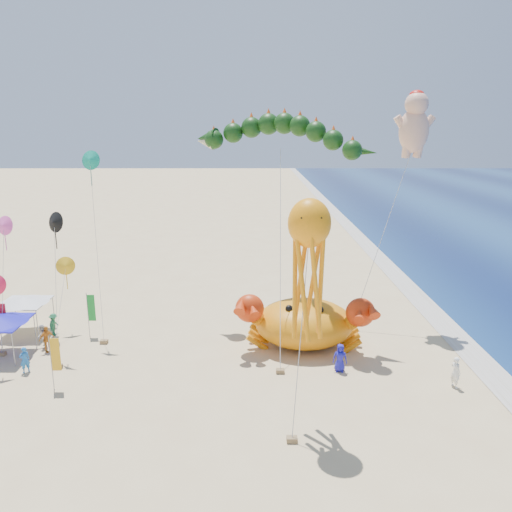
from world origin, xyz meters
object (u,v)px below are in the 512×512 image
at_px(dragon_kite, 278,140).
at_px(canopy_white, 24,300).
at_px(crab_inflatable, 304,322).
at_px(octopus_kite, 308,259).
at_px(cherub_kite, 414,123).

distance_m(dragon_kite, canopy_white, 20.94).
relative_size(crab_inflatable, dragon_kite, 0.60).
bearing_deg(octopus_kite, crab_inflatable, 84.61).
height_order(crab_inflatable, canopy_white, crab_inflatable).
distance_m(crab_inflatable, canopy_white, 19.70).
relative_size(octopus_kite, canopy_white, 3.28).
bearing_deg(canopy_white, dragon_kite, 3.85).
relative_size(dragon_kite, canopy_white, 4.35).
xyz_separation_m(crab_inflatable, cherub_kite, (7.90, 5.11, 12.81)).
bearing_deg(cherub_kite, dragon_kite, -170.60).
xyz_separation_m(dragon_kite, cherub_kite, (9.62, 1.59, 1.15)).
bearing_deg(cherub_kite, crab_inflatable, -147.08).
distance_m(crab_inflatable, octopus_kite, 11.19).
xyz_separation_m(dragon_kite, canopy_white, (-17.83, -1.20, -10.93)).
bearing_deg(canopy_white, cherub_kite, 5.81).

